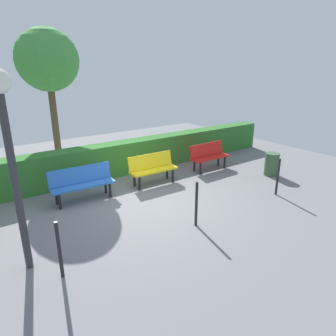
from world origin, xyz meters
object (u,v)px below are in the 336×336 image
(bench_yellow, at_px, (153,168))
(trash_bin, at_px, (272,164))
(tree_near, at_px, (48,61))
(bench_red, at_px, (209,155))
(lamp_post, at_px, (7,135))
(bench_blue, at_px, (82,182))

(bench_yellow, relative_size, trash_bin, 2.02)
(tree_near, bearing_deg, bench_red, 138.12)
(lamp_post, xyz_separation_m, trash_bin, (-7.23, -0.45, -1.95))
(bench_red, relative_size, lamp_post, 0.43)
(tree_near, relative_size, trash_bin, 6.24)
(bench_yellow, xyz_separation_m, tree_near, (1.66, -3.45, 2.93))
(bench_yellow, xyz_separation_m, trash_bin, (-3.40, 1.59, -0.12))
(bench_yellow, distance_m, tree_near, 4.82)
(bench_red, height_order, bench_yellow, same)
(bench_yellow, distance_m, lamp_post, 4.71)
(bench_blue, relative_size, lamp_post, 0.50)
(bench_red, height_order, tree_near, tree_near)
(bench_red, bearing_deg, tree_near, -42.19)
(bench_red, relative_size, bench_yellow, 0.97)
(bench_yellow, bearing_deg, tree_near, -62.71)
(bench_yellow, distance_m, trash_bin, 3.75)
(bench_blue, xyz_separation_m, tree_near, (-0.42, -3.39, 2.93))
(lamp_post, height_order, trash_bin, lamp_post)
(bench_yellow, bearing_deg, trash_bin, 156.64)
(bench_red, relative_size, bench_blue, 0.87)
(bench_red, bearing_deg, trash_bin, 126.88)
(bench_blue, height_order, lamp_post, lamp_post)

